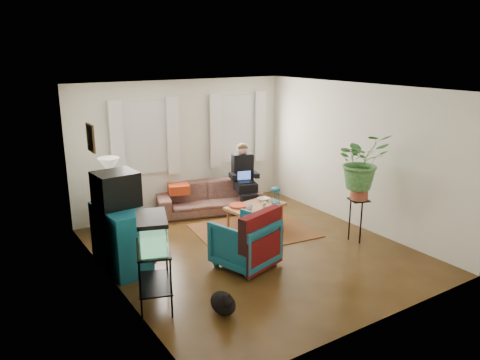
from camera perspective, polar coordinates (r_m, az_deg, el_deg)
floor at (r=7.69m, az=1.63°, el=-8.60°), size 4.50×5.00×0.01m
ceiling at (r=7.03m, az=1.79°, el=11.09°), size 4.50×5.00×0.01m
wall_back at (r=9.37m, az=-6.97°, el=4.11°), size 4.50×0.01×2.60m
wall_front at (r=5.47m, az=16.69°, el=-4.90°), size 4.50×0.01×2.60m
wall_left at (r=6.31m, az=-15.42°, el=-2.07°), size 0.01×5.00×2.60m
wall_right at (r=8.69m, az=14.06°, el=2.84°), size 0.01×5.00×2.60m
window_left at (r=8.99m, az=-11.57°, el=5.04°), size 1.08×0.04×1.38m
window_right at (r=9.90m, az=-0.42°, el=6.32°), size 1.08×0.04×1.38m
curtains_left at (r=8.92m, az=-11.38°, el=4.96°), size 1.36×0.06×1.50m
curtains_right at (r=9.84m, az=-0.17°, el=6.25°), size 1.36×0.06×1.50m
picture_frame at (r=6.96m, az=-17.68°, el=4.92°), size 0.04×0.32×0.40m
area_rug at (r=8.48m, az=1.66°, el=-6.17°), size 2.17×1.82×0.01m
sofa at (r=9.34m, az=-3.88°, el=-1.55°), size 2.19×1.35×0.80m
seated_person at (r=9.46m, az=0.47°, el=0.03°), size 0.67×0.75×1.22m
side_table at (r=8.60m, az=-15.28°, el=-3.91°), size 0.61×0.61×0.72m
table_lamp at (r=8.41m, az=-15.60°, el=0.37°), size 0.46×0.46×0.66m
dresser at (r=7.16m, az=-14.32°, el=-6.88°), size 0.61×1.09×0.95m
crt_tv at (r=7.02m, az=-14.90°, el=-1.07°), size 0.62×0.57×0.51m
aquarium_stand at (r=6.08m, az=-10.37°, el=-11.59°), size 0.62×0.81×0.80m
aquarium at (r=5.83m, az=-10.67°, el=-6.23°), size 0.56×0.74×0.42m
black_cat at (r=5.94m, az=-2.10°, el=-14.52°), size 0.38×0.48×0.36m
armchair at (r=7.04m, az=0.57°, el=-7.34°), size 0.98×0.95×0.82m
serape_throw at (r=6.79m, az=2.65°, el=-6.68°), size 0.85×0.42×0.68m
coffee_table at (r=8.54m, az=1.89°, el=-4.47°), size 1.13×0.73×0.44m
cup_a at (r=8.23m, az=1.14°, el=-3.29°), size 0.14×0.14×0.09m
cup_b at (r=8.37m, az=2.96°, el=-3.00°), size 0.11×0.11×0.09m
bowl at (r=8.72m, az=2.86°, el=-2.36°), size 0.24×0.24×0.05m
snack_tray at (r=8.38m, az=-0.22°, el=-3.14°), size 0.37×0.37×0.04m
birdcage at (r=8.57m, az=4.36°, el=-1.81°), size 0.20×0.20×0.31m
plant_stand at (r=8.18m, az=14.10°, el=-4.76°), size 0.39×0.39×0.74m
potted_plant at (r=7.92m, az=14.52°, el=1.24°), size 1.03×0.95×0.94m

